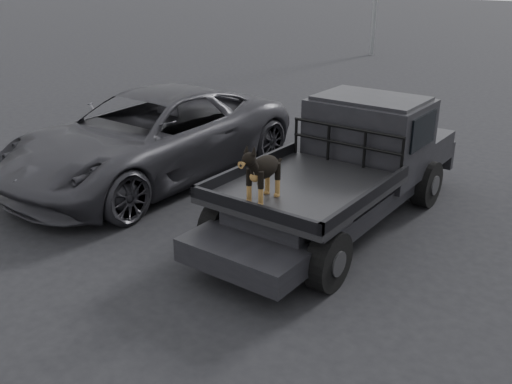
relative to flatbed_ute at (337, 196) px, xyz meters
The scene contains 6 objects.
ground 1.81m from the flatbed_ute, 69.38° to the right, with size 120.00×120.00×0.00m, color black.
flatbed_ute is the anchor object (origin of this frame).
ute_cab 1.31m from the flatbed_ute, 90.00° to the left, with size 1.72×1.30×0.88m, color black, non-canonical shape.
headache_rack 0.76m from the flatbed_ute, 90.00° to the left, with size 1.80×0.08×0.55m, color black, non-canonical shape.
dog 1.86m from the flatbed_ute, 95.95° to the right, with size 0.32×0.60×0.74m, color black, non-canonical shape.
parked_suv 3.73m from the flatbed_ute, behind, with size 2.64×5.72×1.59m, color #313136.
Camera 1 is at (3.10, -5.45, 3.72)m, focal length 40.00 mm.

